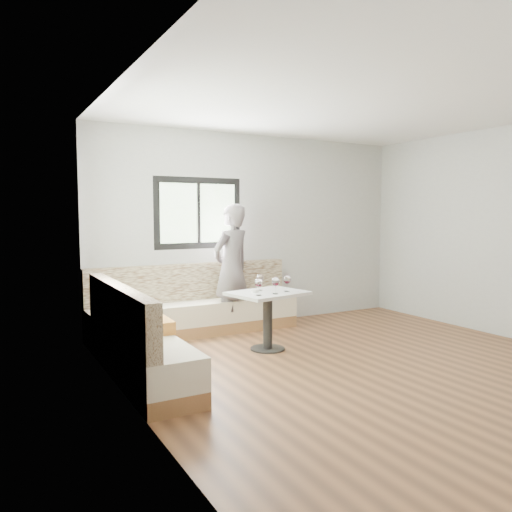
{
  "coord_description": "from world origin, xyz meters",
  "views": [
    {
      "loc": [
        -3.59,
        -4.03,
        1.65
      ],
      "look_at": [
        -0.7,
        1.19,
        1.14
      ],
      "focal_mm": 35.0,
      "sensor_mm": 36.0,
      "label": 1
    }
  ],
  "objects": [
    {
      "name": "wine_glass_a",
      "position": [
        -0.82,
        0.92,
        0.85
      ],
      "size": [
        0.09,
        0.09,
        0.2
      ],
      "color": "white",
      "rests_on": "table"
    },
    {
      "name": "wine_glass_d",
      "position": [
        -0.62,
        1.23,
        0.85
      ],
      "size": [
        0.09,
        0.09,
        0.2
      ],
      "color": "white",
      "rests_on": "table"
    },
    {
      "name": "wine_glass_c",
      "position": [
        -0.38,
        1.0,
        0.85
      ],
      "size": [
        0.09,
        0.09,
        0.2
      ],
      "color": "white",
      "rests_on": "table"
    },
    {
      "name": "person",
      "position": [
        -0.57,
        2.11,
        0.89
      ],
      "size": [
        0.76,
        0.63,
        1.78
      ],
      "primitive_type": "imported",
      "rotation": [
        0.0,
        0.0,
        3.51
      ],
      "color": "#645B5D",
      "rests_on": "ground"
    },
    {
      "name": "room",
      "position": [
        -0.08,
        0.08,
        1.41
      ],
      "size": [
        5.01,
        5.01,
        2.81
      ],
      "color": "brown",
      "rests_on": "ground"
    },
    {
      "name": "banquette",
      "position": [
        -1.59,
        1.63,
        0.33
      ],
      "size": [
        2.9,
        2.8,
        0.95
      ],
      "color": "brown",
      "rests_on": "ground"
    },
    {
      "name": "table",
      "position": [
        -0.59,
        1.09,
        0.53
      ],
      "size": [
        0.97,
        0.82,
        0.71
      ],
      "rotation": [
        0.0,
        0.0,
        0.19
      ],
      "color": "black",
      "rests_on": "ground"
    },
    {
      "name": "wine_glass_b",
      "position": [
        -0.59,
        0.91,
        0.85
      ],
      "size": [
        0.09,
        0.09,
        0.2
      ],
      "color": "white",
      "rests_on": "table"
    },
    {
      "name": "olive_ramekin",
      "position": [
        -0.75,
        1.13,
        0.73
      ],
      "size": [
        0.09,
        0.09,
        0.04
      ],
      "color": "white",
      "rests_on": "table"
    }
  ]
}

